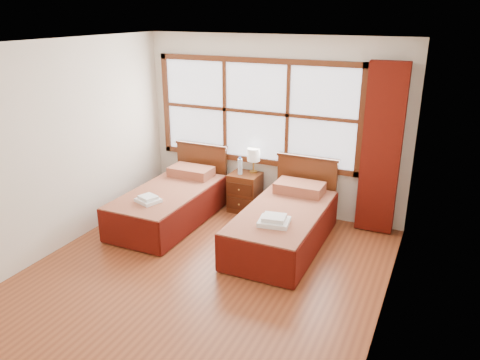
% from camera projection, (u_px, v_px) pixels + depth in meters
% --- Properties ---
extents(floor, '(4.50, 4.50, 0.00)m').
position_uv_depth(floor, '(200.00, 278.00, 5.40)').
color(floor, brown).
rests_on(floor, ground).
extents(ceiling, '(4.50, 4.50, 0.00)m').
position_uv_depth(ceiling, '(192.00, 44.00, 4.50)').
color(ceiling, white).
rests_on(ceiling, wall_back).
extents(wall_back, '(4.00, 0.00, 4.00)m').
position_uv_depth(wall_back, '(272.00, 126.00, 6.87)').
color(wall_back, silver).
rests_on(wall_back, floor).
extents(wall_left, '(0.00, 4.50, 4.50)m').
position_uv_depth(wall_left, '(54.00, 149.00, 5.73)').
color(wall_left, silver).
rests_on(wall_left, floor).
extents(wall_right, '(0.00, 4.50, 4.50)m').
position_uv_depth(wall_right, '(391.00, 202.00, 4.16)').
color(wall_right, silver).
rests_on(wall_right, floor).
extents(window, '(3.16, 0.06, 1.56)m').
position_uv_depth(window, '(256.00, 112.00, 6.87)').
color(window, white).
rests_on(window, wall_back).
extents(curtain, '(0.50, 0.16, 2.30)m').
position_uv_depth(curtain, '(381.00, 150.00, 6.17)').
color(curtain, '#5B1109').
rests_on(curtain, wall_back).
extents(bed_left, '(0.97, 1.99, 0.93)m').
position_uv_depth(bed_left, '(171.00, 203.00, 6.77)').
color(bed_left, '#401D0D').
rests_on(bed_left, floor).
extents(bed_right, '(0.98, 2.00, 0.95)m').
position_uv_depth(bed_right, '(284.00, 224.00, 6.08)').
color(bed_right, '#401D0D').
rests_on(bed_right, floor).
extents(nightstand, '(0.44, 0.44, 0.59)m').
position_uv_depth(nightstand, '(245.00, 192.00, 7.12)').
color(nightstand, '#572813').
rests_on(nightstand, floor).
extents(towels_left, '(0.36, 0.34, 0.09)m').
position_uv_depth(towels_left, '(148.00, 199.00, 6.23)').
color(towels_left, white).
rests_on(towels_left, bed_left).
extents(towels_right, '(0.40, 0.37, 0.11)m').
position_uv_depth(towels_right, '(274.00, 220.00, 5.56)').
color(towels_right, white).
rests_on(towels_right, bed_right).
extents(lamp, '(0.19, 0.19, 0.37)m').
position_uv_depth(lamp, '(254.00, 155.00, 7.00)').
color(lamp, '#B78D3A').
rests_on(lamp, nightstand).
extents(bottle_near, '(0.07, 0.07, 0.27)m').
position_uv_depth(bottle_near, '(240.00, 166.00, 6.97)').
color(bottle_near, silver).
rests_on(bottle_near, nightstand).
extents(bottle_far, '(0.06, 0.06, 0.24)m').
position_uv_depth(bottle_far, '(240.00, 167.00, 6.98)').
color(bottle_far, silver).
rests_on(bottle_far, nightstand).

